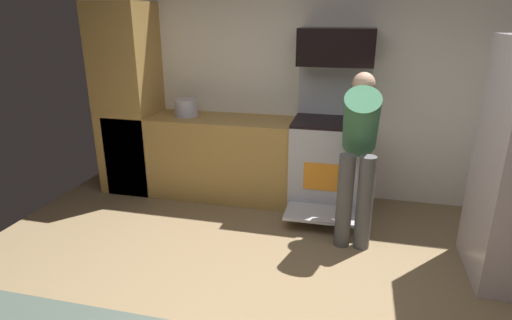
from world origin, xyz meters
TOP-DOWN VIEW (x-y plane):
  - wall_back at (0.00, 2.34)m, footprint 5.20×0.12m
  - lower_cabinet_run at (-0.90, 1.98)m, footprint 2.40×0.60m
  - cabinet_column at (-1.90, 1.98)m, footprint 0.60×0.60m
  - oven_range at (0.38, 1.96)m, footprint 0.76×1.03m
  - microwave at (0.38, 2.06)m, footprint 0.74×0.38m
  - person_cook at (0.66, 1.30)m, footprint 0.31×0.63m
  - stock_pot at (-1.21, 1.98)m, footprint 0.26×0.26m

SIDE VIEW (x-z plane):
  - lower_cabinet_run at x=-0.90m, z-range 0.00..0.90m
  - oven_range at x=0.38m, z-range -0.24..1.25m
  - person_cook at x=0.66m, z-range 0.14..1.63m
  - stock_pot at x=-1.21m, z-range 0.90..1.09m
  - cabinet_column at x=-1.90m, z-range 0.00..2.10m
  - wall_back at x=0.00m, z-range 0.00..2.60m
  - microwave at x=0.38m, z-range 1.49..1.85m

